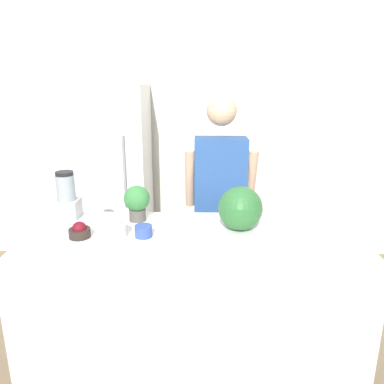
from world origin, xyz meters
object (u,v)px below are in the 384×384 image
refrigerator (108,182)px  bowl_small_blue (144,231)px  bowl_cream (112,227)px  potted_plant (137,201)px  bowl_cherries (80,231)px  person (220,204)px  blender (67,198)px  watermelon (240,208)px

refrigerator → bowl_small_blue: (0.54, -1.38, 0.08)m
bowl_cream → potted_plant: size_ratio=0.74×
refrigerator → bowl_cream: bearing=-75.5°
refrigerator → bowl_cream: size_ratio=10.38×
bowl_cherries → bowl_small_blue: size_ratio=1.23×
refrigerator → person: bearing=-31.7°
bowl_cream → blender: (-0.36, 0.30, 0.08)m
potted_plant → person: bearing=41.7°
blender → bowl_cherries: bearing=-61.5°
watermelon → bowl_cherries: size_ratio=2.13×
person → bowl_cream: 1.00m
potted_plant → bowl_cherries: bearing=-136.4°
bowl_cherries → bowl_small_blue: bowl_cherries is taller
person → potted_plant: size_ratio=7.36×
bowl_cream → bowl_small_blue: bowl_cream is taller
watermelon → blender: bearing=168.8°
person → bowl_small_blue: (-0.48, -0.76, 0.08)m
person → watermelon: size_ratio=6.48×
bowl_cream → person: bearing=48.4°
bowl_cherries → person: bearing=42.4°
bowl_cream → potted_plant: 0.28m
bowl_small_blue → potted_plant: bearing=106.2°
refrigerator → watermelon: refrigerator is taller
person → potted_plant: person is taller
bowl_cream → blender: 0.47m
refrigerator → bowl_cream: refrigerator is taller
blender → bowl_cream: bearing=-39.5°
watermelon → bowl_small_blue: size_ratio=2.62×
bowl_cherries → bowl_small_blue: (0.36, 0.01, -0.00)m
bowl_small_blue → person: bearing=57.6°
refrigerator → bowl_small_blue: size_ratio=17.63×
refrigerator → bowl_cherries: bearing=-83.0°
watermelon → bowl_cherries: (-0.93, -0.11, -0.11)m
bowl_cream → blender: size_ratio=0.55×
bowl_small_blue → blender: blender is taller
blender → potted_plant: blender is taller
blender → potted_plant: 0.47m
person → bowl_cream: (-0.66, -0.74, 0.10)m
watermelon → blender: blender is taller
potted_plant → refrigerator: bearing=112.3°
watermelon → blender: (-1.10, 0.22, -0.01)m
watermelon → bowl_small_blue: (-0.56, -0.09, -0.11)m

